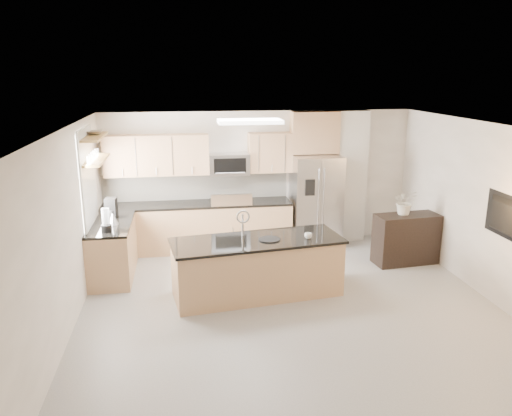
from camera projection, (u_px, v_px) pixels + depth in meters
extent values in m
plane|color=#A39F9B|center=(294.00, 315.00, 7.03)|extent=(6.50, 6.50, 0.00)
cube|color=white|center=(298.00, 130.00, 6.35)|extent=(6.00, 6.50, 0.02)
cube|color=white|center=(259.00, 178.00, 9.79)|extent=(6.00, 0.02, 2.60)
cube|color=white|center=(398.00, 361.00, 3.59)|extent=(6.00, 0.02, 2.60)
cube|color=white|center=(63.00, 238.00, 6.26)|extent=(0.02, 6.50, 2.60)
cube|color=white|center=(501.00, 218.00, 7.12)|extent=(0.02, 6.50, 2.60)
cube|color=tan|center=(198.00, 227.00, 9.53)|extent=(3.55, 0.65, 0.88)
cube|color=black|center=(197.00, 204.00, 9.41)|extent=(3.55, 0.66, 0.04)
cube|color=beige|center=(196.00, 186.00, 9.63)|extent=(3.55, 0.02, 0.52)
cube|color=tan|center=(113.00, 250.00, 8.29)|extent=(0.65, 1.50, 0.88)
cube|color=black|center=(111.00, 224.00, 8.17)|extent=(0.66, 1.50, 0.04)
cube|color=black|center=(231.00, 225.00, 9.62)|extent=(0.76, 0.64, 0.90)
cube|color=black|center=(230.00, 202.00, 9.49)|extent=(0.76, 0.62, 0.03)
cube|color=#B3B3B6|center=(232.00, 200.00, 9.18)|extent=(0.76, 0.04, 0.22)
cube|color=tan|center=(157.00, 155.00, 9.21)|extent=(1.92, 0.33, 0.75)
cube|color=tan|center=(270.00, 152.00, 9.52)|extent=(0.82, 0.33, 0.75)
cube|color=#B3B3B6|center=(229.00, 164.00, 9.42)|extent=(0.76, 0.40, 0.40)
cube|color=black|center=(230.00, 166.00, 9.24)|extent=(0.60, 0.02, 0.28)
cube|color=#B3B3B6|center=(315.00, 201.00, 9.69)|extent=(0.92, 0.75, 1.78)
cube|color=#949496|center=(321.00, 206.00, 9.33)|extent=(0.02, 0.01, 1.69)
cube|color=black|center=(310.00, 188.00, 9.19)|extent=(0.18, 0.03, 0.30)
cube|color=beige|center=(350.00, 177.00, 9.91)|extent=(0.60, 0.30, 2.60)
cube|color=white|center=(87.00, 180.00, 7.93)|extent=(0.03, 1.05, 1.55)
cube|color=white|center=(88.00, 180.00, 7.93)|extent=(0.03, 1.15, 1.65)
cube|color=olive|center=(95.00, 160.00, 7.97)|extent=(0.30, 1.20, 0.04)
cube|color=olive|center=(93.00, 137.00, 7.87)|extent=(0.30, 1.20, 0.04)
cube|color=white|center=(250.00, 121.00, 7.82)|extent=(1.00, 0.50, 0.06)
cube|color=tan|center=(257.00, 268.00, 7.58)|extent=(2.60, 1.19, 0.85)
cube|color=black|center=(257.00, 241.00, 7.46)|extent=(2.66, 1.26, 0.04)
cube|color=black|center=(244.00, 242.00, 7.44)|extent=(0.53, 0.39, 0.01)
cylinder|color=#B3B3B6|center=(243.00, 225.00, 7.59)|extent=(0.03, 0.03, 0.34)
torus|color=#B3B3B6|center=(243.00, 217.00, 7.49)|extent=(0.21, 0.03, 0.21)
cube|color=black|center=(406.00, 239.00, 8.85)|extent=(1.15, 0.57, 0.89)
imported|color=white|center=(308.00, 236.00, 7.49)|extent=(0.14, 0.14, 0.09)
cylinder|color=black|center=(270.00, 239.00, 7.44)|extent=(0.34, 0.34, 0.02)
cylinder|color=black|center=(107.00, 228.00, 7.71)|extent=(0.16, 0.16, 0.11)
cylinder|color=silver|center=(106.00, 217.00, 7.66)|extent=(0.12, 0.12, 0.26)
cone|color=#B3B3B6|center=(113.00, 218.00, 8.07)|extent=(0.18, 0.18, 0.20)
cylinder|color=black|center=(112.00, 212.00, 8.04)|extent=(0.04, 0.04, 0.04)
cube|color=black|center=(111.00, 208.00, 8.43)|extent=(0.20, 0.23, 0.34)
cylinder|color=#B3B3B6|center=(111.00, 213.00, 8.39)|extent=(0.11, 0.11, 0.12)
imported|color=#B3B3B6|center=(95.00, 132.00, 8.01)|extent=(0.36, 0.36, 0.08)
imported|color=beige|center=(406.00, 196.00, 8.67)|extent=(0.70, 0.63, 0.68)
imported|color=black|center=(504.00, 218.00, 6.90)|extent=(0.14, 1.08, 0.62)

